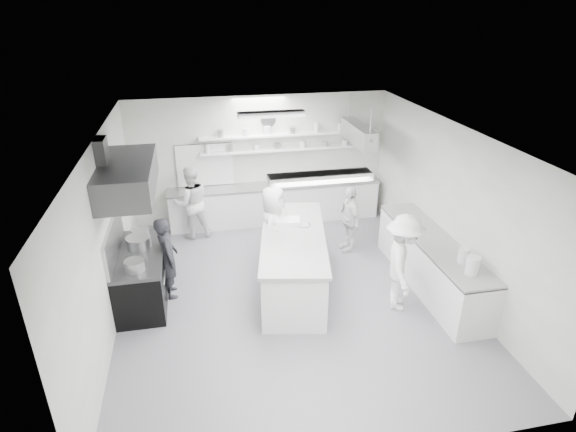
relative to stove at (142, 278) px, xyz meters
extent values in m
cube|color=slate|center=(2.60, -0.40, -0.46)|extent=(6.00, 7.00, 0.02)
cube|color=silver|center=(2.60, -0.40, 2.56)|extent=(6.00, 7.00, 0.02)
cube|color=silver|center=(2.60, 3.10, 1.05)|extent=(6.00, 0.04, 3.00)
cube|color=silver|center=(2.60, -3.90, 1.05)|extent=(6.00, 0.04, 3.00)
cube|color=silver|center=(-0.40, -0.40, 1.05)|extent=(0.04, 7.00, 3.00)
cube|color=silver|center=(5.60, -0.40, 1.05)|extent=(0.04, 7.00, 3.00)
cube|color=black|center=(0.00, 0.00, 0.00)|extent=(0.80, 1.80, 0.90)
cube|color=#3D3D3F|center=(0.00, 0.00, 1.90)|extent=(0.85, 2.00, 0.50)
cube|color=white|center=(2.90, 2.80, 0.01)|extent=(5.00, 0.60, 0.92)
cube|color=white|center=(3.30, 2.97, 1.30)|extent=(4.20, 0.26, 0.04)
cube|color=white|center=(3.30, 2.97, 1.65)|extent=(4.20, 0.26, 0.04)
cube|color=black|center=(1.30, 3.08, 1.00)|extent=(1.30, 0.04, 1.00)
cylinder|color=white|center=(2.80, 3.06, 2.00)|extent=(0.32, 0.05, 0.32)
cube|color=white|center=(5.25, -0.60, 0.02)|extent=(0.74, 3.30, 0.94)
cube|color=#A8A8A9|center=(4.60, 2.00, 1.85)|extent=(0.30, 1.60, 0.40)
cube|color=white|center=(2.60, -2.20, 2.49)|extent=(1.30, 0.25, 0.10)
cube|color=white|center=(2.60, 1.40, 2.49)|extent=(1.30, 0.25, 0.10)
cube|color=white|center=(2.72, -0.13, 0.07)|extent=(1.58, 2.98, 1.04)
cylinder|color=#A8A8A9|center=(0.00, 0.19, 0.58)|extent=(0.43, 0.43, 0.25)
imported|color=#222227|center=(0.47, 0.06, 0.32)|extent=(0.45, 0.61, 1.54)
imported|color=white|center=(0.92, 2.35, 0.39)|extent=(0.93, 0.79, 1.68)
imported|color=white|center=(2.48, 0.62, 0.42)|extent=(0.90, 1.01, 1.74)
imported|color=white|center=(4.18, 1.05, 0.28)|extent=(0.41, 0.87, 1.45)
imported|color=white|center=(4.40, -1.11, 0.42)|extent=(0.99, 1.28, 1.75)
imported|color=#A8A8A9|center=(2.98, 0.24, 0.63)|extent=(0.33, 0.33, 0.07)
imported|color=white|center=(2.51, 0.15, 0.62)|extent=(0.20, 0.20, 0.06)
imported|color=white|center=(5.05, 0.38, 0.52)|extent=(0.22, 0.22, 0.05)
camera|label=1|loc=(1.13, -7.45, 4.47)|focal=29.18mm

